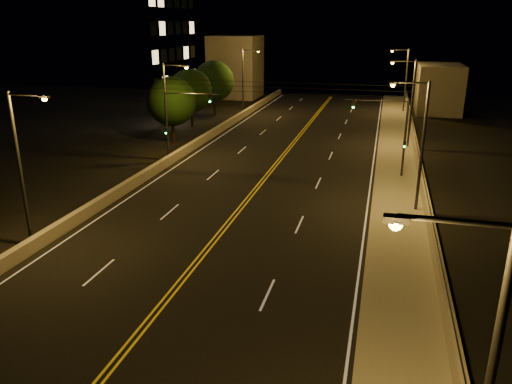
% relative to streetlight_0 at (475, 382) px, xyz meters
% --- Properties ---
extents(road, '(18.00, 120.00, 0.02)m').
position_rel_streetlight_0_xyz_m(road, '(-11.51, 20.38, -5.13)').
color(road, black).
rests_on(road, ground).
extents(sidewalk, '(3.60, 120.00, 0.30)m').
position_rel_streetlight_0_xyz_m(sidewalk, '(-0.71, 20.38, -4.99)').
color(sidewalk, gray).
rests_on(sidewalk, ground).
extents(curb, '(0.14, 120.00, 0.15)m').
position_rel_streetlight_0_xyz_m(curb, '(-2.58, 20.38, -5.07)').
color(curb, gray).
rests_on(curb, ground).
extents(parapet_wall, '(0.30, 120.00, 1.00)m').
position_rel_streetlight_0_xyz_m(parapet_wall, '(0.94, 20.38, -4.34)').
color(parapet_wall, '#A89D8C').
rests_on(parapet_wall, sidewalk).
extents(jersey_barrier, '(0.45, 120.00, 0.81)m').
position_rel_streetlight_0_xyz_m(jersey_barrier, '(-20.97, 20.38, -4.73)').
color(jersey_barrier, '#A89D8C').
rests_on(jersey_barrier, ground).
extents(distant_building_right, '(6.00, 10.00, 6.69)m').
position_rel_streetlight_0_xyz_m(distant_building_right, '(4.99, 67.17, -1.80)').
color(distant_building_right, gray).
rests_on(distant_building_right, ground).
extents(distant_building_left, '(8.00, 8.00, 10.23)m').
position_rel_streetlight_0_xyz_m(distant_building_left, '(-27.51, 74.28, -0.03)').
color(distant_building_left, gray).
rests_on(distant_building_left, ground).
extents(parapet_rail, '(0.06, 120.00, 0.06)m').
position_rel_streetlight_0_xyz_m(parapet_rail, '(0.94, 20.38, -3.81)').
color(parapet_rail, black).
rests_on(parapet_rail, parapet_wall).
extents(lane_markings, '(17.32, 116.00, 0.00)m').
position_rel_streetlight_0_xyz_m(lane_markings, '(-11.51, 20.31, -5.12)').
color(lane_markings, silver).
rests_on(lane_markings, road).
extents(streetlight_0, '(2.55, 0.28, 8.87)m').
position_rel_streetlight_0_xyz_m(streetlight_0, '(0.00, 0.00, 0.00)').
color(streetlight_0, '#2D2D33').
rests_on(streetlight_0, ground).
extents(streetlight_1, '(2.55, 0.28, 8.87)m').
position_rel_streetlight_0_xyz_m(streetlight_1, '(0.00, 23.85, 0.00)').
color(streetlight_1, '#2D2D33').
rests_on(streetlight_1, ground).
extents(streetlight_2, '(2.55, 0.28, 8.87)m').
position_rel_streetlight_0_xyz_m(streetlight_2, '(0.00, 42.61, 0.00)').
color(streetlight_2, '#2D2D33').
rests_on(streetlight_2, ground).
extents(streetlight_3, '(2.55, 0.28, 8.87)m').
position_rel_streetlight_0_xyz_m(streetlight_3, '(0.00, 64.56, 0.00)').
color(streetlight_3, '#2D2D33').
rests_on(streetlight_3, ground).
extents(streetlight_4, '(2.55, 0.28, 8.87)m').
position_rel_streetlight_0_xyz_m(streetlight_4, '(-21.43, 13.01, 0.00)').
color(streetlight_4, '#2D2D33').
rests_on(streetlight_4, ground).
extents(streetlight_5, '(2.55, 0.28, 8.87)m').
position_rel_streetlight_0_xyz_m(streetlight_5, '(-21.43, 32.58, 0.00)').
color(streetlight_5, '#2D2D33').
rests_on(streetlight_5, ground).
extents(streetlight_6, '(2.55, 0.28, 8.87)m').
position_rel_streetlight_0_xyz_m(streetlight_6, '(-21.43, 58.34, 0.00)').
color(streetlight_6, '#2D2D33').
rests_on(streetlight_6, ground).
extents(traffic_signal_right, '(5.11, 0.31, 6.59)m').
position_rel_streetlight_0_xyz_m(traffic_signal_right, '(-1.47, 31.68, -1.02)').
color(traffic_signal_right, '#2D2D33').
rests_on(traffic_signal_right, ground).
extents(traffic_signal_left, '(5.11, 0.31, 6.59)m').
position_rel_streetlight_0_xyz_m(traffic_signal_left, '(-20.36, 31.68, -1.02)').
color(traffic_signal_left, '#2D2D33').
rests_on(traffic_signal_left, ground).
extents(overhead_wires, '(22.00, 0.03, 0.83)m').
position_rel_streetlight_0_xyz_m(overhead_wires, '(-11.51, 29.88, 2.26)').
color(overhead_wires, black).
extents(building_tower, '(24.00, 15.00, 27.66)m').
position_rel_streetlight_0_xyz_m(building_tower, '(-41.00, 52.33, 8.12)').
color(building_tower, gray).
rests_on(building_tower, ground).
extents(tree_0, '(5.17, 5.17, 7.01)m').
position_rel_streetlight_0_xyz_m(tree_0, '(-24.09, 39.30, -0.73)').
color(tree_0, black).
rests_on(tree_0, ground).
extents(tree_1, '(5.20, 5.20, 7.05)m').
position_rel_streetlight_0_xyz_m(tree_1, '(-25.42, 48.13, -0.70)').
color(tree_1, black).
rests_on(tree_1, ground).
extents(tree_2, '(5.50, 5.50, 7.46)m').
position_rel_streetlight_0_xyz_m(tree_2, '(-25.20, 56.18, -0.44)').
color(tree_2, black).
rests_on(tree_2, ground).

